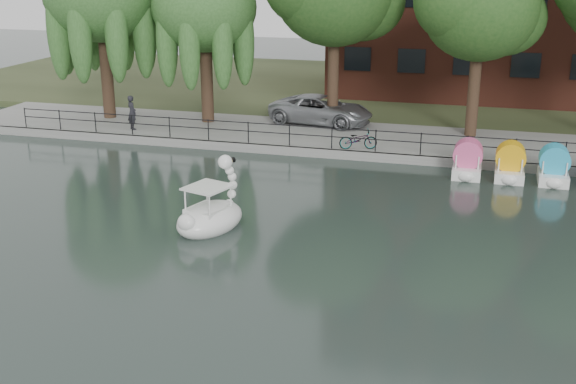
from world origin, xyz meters
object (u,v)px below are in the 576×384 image
at_px(bicycle, 358,138).
at_px(pedestrian, 132,110).
at_px(minivan, 321,108).
at_px(swan_boat, 211,213).

xyz_separation_m(bicycle, pedestrian, (-11.66, 0.79, 0.49)).
height_order(minivan, bicycle, minivan).
relative_size(pedestrian, swan_boat, 0.62).
relative_size(minivan, bicycle, 3.56).
distance_m(pedestrian, swan_boat, 13.81).
distance_m(minivan, bicycle, 5.34).
xyz_separation_m(pedestrian, swan_boat, (8.45, -10.88, -0.87)).
height_order(pedestrian, swan_boat, pedestrian).
relative_size(bicycle, swan_boat, 0.54).
xyz_separation_m(minivan, swan_boat, (-0.43, -14.64, -0.74)).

